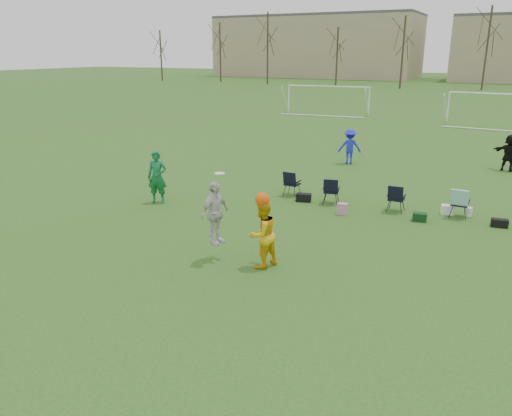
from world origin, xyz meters
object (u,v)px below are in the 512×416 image
Objects in this scene: goal_left at (328,92)px; goal_mid at (502,101)px; fielder_green_near at (157,177)px; center_contest at (243,225)px; fielder_black at (509,153)px; fielder_blue at (350,146)px.

goal_mid is at bearing -13.13° from goal_left.
center_contest is at bearing -52.14° from fielder_green_near.
fielder_green_near is 1.14× the size of fielder_black.
goal_left is (-15.07, 17.18, 1.07)m from fielder_black.
fielder_blue is at bearing -105.31° from goal_mid.
fielder_green_near is 0.26× the size of goal_left.
goal_left is (-3.78, 28.91, 0.95)m from fielder_green_near.
fielder_green_near is at bearing -106.79° from goal_mid.
goal_left is at bearing 77.14° from fielder_green_near.
fielder_green_near is at bearing -87.54° from goal_left.
fielder_green_near is 28.80m from goal_mid.
center_contest is at bearing -78.99° from goal_left.
goal_left reaches higher than fielder_green_near.
fielder_blue is 20.76m from goal_left.
goal_left is 14.14m from goal_mid.
goal_mid is (4.73, 30.32, 0.84)m from center_contest.
center_contest is (-5.80, -15.13, 0.23)m from fielder_black.
goal_left is at bearing -89.16° from fielder_blue.
goal_mid is (6.00, 17.12, 1.06)m from fielder_blue.
fielder_blue is 0.23× the size of goal_left.
fielder_black is at bearing 25.78° from fielder_green_near.
fielder_blue is 0.71× the size of center_contest.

